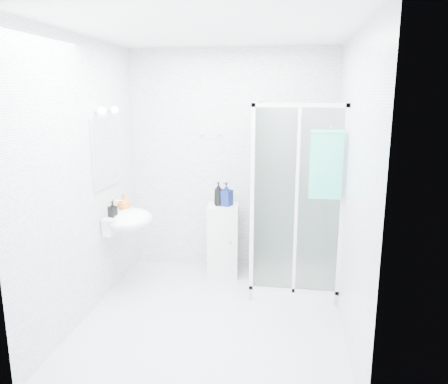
% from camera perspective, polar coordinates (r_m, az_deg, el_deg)
% --- Properties ---
extents(room, '(2.40, 2.60, 2.60)m').
position_cam_1_polar(room, '(3.88, -1.51, 1.07)').
color(room, white).
rests_on(room, ground).
extents(shower_enclosure, '(0.90, 0.95, 2.00)m').
position_cam_1_polar(shower_enclosure, '(4.79, 8.17, -7.39)').
color(shower_enclosure, white).
rests_on(shower_enclosure, ground).
extents(wall_basin, '(0.46, 0.56, 0.35)m').
position_cam_1_polar(wall_basin, '(4.68, -12.47, -3.54)').
color(wall_basin, white).
rests_on(wall_basin, ground).
extents(mirror, '(0.02, 0.60, 0.70)m').
position_cam_1_polar(mirror, '(4.62, -15.19, 5.01)').
color(mirror, white).
rests_on(mirror, room).
extents(vanity_lights, '(0.10, 0.40, 0.08)m').
position_cam_1_polar(vanity_lights, '(4.57, -14.92, 10.24)').
color(vanity_lights, silver).
rests_on(vanity_lights, room).
extents(wall_hooks, '(0.23, 0.06, 0.03)m').
position_cam_1_polar(wall_hooks, '(5.10, -1.82, 7.48)').
color(wall_hooks, silver).
rests_on(wall_hooks, room).
extents(storage_cabinet, '(0.38, 0.39, 0.84)m').
position_cam_1_polar(storage_cabinet, '(5.10, -0.14, -6.31)').
color(storage_cabinet, silver).
rests_on(storage_cabinet, ground).
extents(hand_towel, '(0.30, 0.04, 0.65)m').
position_cam_1_polar(hand_towel, '(4.16, 13.21, 3.67)').
color(hand_towel, '#31BA9A').
rests_on(hand_towel, shower_enclosure).
extents(shampoo_bottle_a, '(0.12, 0.13, 0.27)m').
position_cam_1_polar(shampoo_bottle_a, '(4.94, -0.72, -0.23)').
color(shampoo_bottle_a, black).
rests_on(shampoo_bottle_a, storage_cabinet).
extents(shampoo_bottle_b, '(0.16, 0.16, 0.27)m').
position_cam_1_polar(shampoo_bottle_b, '(4.93, 0.30, -0.28)').
color(shampoo_bottle_b, navy).
rests_on(shampoo_bottle_b, storage_cabinet).
extents(soap_dispenser_orange, '(0.16, 0.16, 0.18)m').
position_cam_1_polar(soap_dispenser_orange, '(4.77, -12.94, -1.32)').
color(soap_dispenser_orange, orange).
rests_on(soap_dispenser_orange, wall_basin).
extents(soap_dispenser_black, '(0.09, 0.09, 0.16)m').
position_cam_1_polar(soap_dispenser_black, '(4.56, -14.36, -2.18)').
color(soap_dispenser_black, black).
rests_on(soap_dispenser_black, wall_basin).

